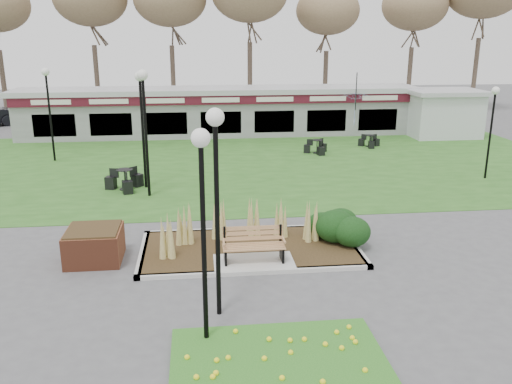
{
  "coord_description": "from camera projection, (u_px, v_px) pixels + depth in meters",
  "views": [
    {
      "loc": [
        -1.45,
        -13.51,
        6.2
      ],
      "look_at": [
        0.27,
        2.0,
        1.56
      ],
      "focal_mm": 38.0,
      "sensor_mm": 36.0,
      "label": 1
    }
  ],
  "objects": [
    {
      "name": "lamp_post_far_right",
      "position": [
        493.0,
        112.0,
        22.93
      ],
      "size": [
        0.33,
        0.33,
        3.99
      ],
      "color": "black",
      "rests_on": "ground"
    },
    {
      "name": "bistro_set_b",
      "position": [
        125.0,
        183.0,
        21.96
      ],
      "size": [
        1.54,
        1.53,
        0.84
      ],
      "color": "black",
      "rests_on": "ground"
    },
    {
      "name": "brick_planter",
      "position": [
        94.0,
        244.0,
        15.14
      ],
      "size": [
        1.5,
        1.5,
        0.95
      ],
      "color": "brown",
      "rests_on": "ground"
    },
    {
      "name": "flower_bed",
      "position": [
        280.0,
        364.0,
        10.39
      ],
      "size": [
        4.2,
        3.0,
        0.16
      ],
      "color": "#24681D",
      "rests_on": "ground"
    },
    {
      "name": "lawn",
      "position": [
        228.0,
        164.0,
        26.22
      ],
      "size": [
        34.0,
        16.0,
        0.02
      ],
      "primitive_type": "cube",
      "color": "#2A5C1D",
      "rests_on": "ground"
    },
    {
      "name": "lamp_post_near_left",
      "position": [
        202.0,
        191.0,
        10.38
      ],
      "size": [
        0.37,
        0.37,
        4.48
      ],
      "color": "black",
      "rests_on": "ground"
    },
    {
      "name": "ground",
      "position": [
        254.0,
        268.0,
        14.79
      ],
      "size": [
        100.0,
        100.0,
        0.0
      ],
      "primitive_type": "plane",
      "color": "#515154",
      "rests_on": "ground"
    },
    {
      "name": "lamp_post_far_left",
      "position": [
        48.0,
        94.0,
        26.04
      ],
      "size": [
        0.38,
        0.38,
        4.54
      ],
      "color": "black",
      "rests_on": "ground"
    },
    {
      "name": "service_hut",
      "position": [
        443.0,
        113.0,
        32.95
      ],
      "size": [
        4.4,
        3.4,
        2.83
      ],
      "color": "silver",
      "rests_on": "ground"
    },
    {
      "name": "food_pavilion",
      "position": [
        220.0,
        111.0,
        33.39
      ],
      "size": [
        24.6,
        3.4,
        2.9
      ],
      "color": "gray",
      "rests_on": "ground"
    },
    {
      "name": "park_bench",
      "position": [
        253.0,
        244.0,
        14.86
      ],
      "size": [
        1.7,
        0.66,
        0.93
      ],
      "color": "#A46C4A",
      "rests_on": "ground"
    },
    {
      "name": "lamp_post_near_right",
      "position": [
        216.0,
        168.0,
        11.41
      ],
      "size": [
        0.39,
        0.39,
        4.7
      ],
      "color": "black",
      "rests_on": "ground"
    },
    {
      "name": "bistro_set_c",
      "position": [
        370.0,
        143.0,
        30.14
      ],
      "size": [
        1.22,
        1.13,
        0.65
      ],
      "color": "black",
      "rests_on": "ground"
    },
    {
      "name": "bistro_set_d",
      "position": [
        317.0,
        149.0,
        28.53
      ],
      "size": [
        1.32,
        1.27,
        0.71
      ],
      "color": "black",
      "rests_on": "ground"
    },
    {
      "name": "lamp_post_mid_right",
      "position": [
        144.0,
        105.0,
        20.22
      ],
      "size": [
        0.4,
        0.4,
        4.86
      ],
      "color": "black",
      "rests_on": "ground"
    },
    {
      "name": "patio_umbrella",
      "position": [
        355.0,
        109.0,
        32.28
      ],
      "size": [
        2.59,
        2.63,
        2.78
      ],
      "color": "black",
      "rests_on": "ground"
    },
    {
      "name": "tree_backdrop",
      "position": [
        213.0,
        0.0,
        39.08
      ],
      "size": [
        47.24,
        5.24,
        10.36
      ],
      "color": "#47382B",
      "rests_on": "ground"
    },
    {
      "name": "planting_bed",
      "position": [
        292.0,
        236.0,
        16.11
      ],
      "size": [
        6.75,
        3.4,
        1.27
      ],
      "color": "#2F2312",
      "rests_on": "ground"
    },
    {
      "name": "lamp_post_mid_left",
      "position": [
        141.0,
        104.0,
        21.4
      ],
      "size": [
        0.39,
        0.39,
        4.72
      ],
      "color": "black",
      "rests_on": "ground"
    }
  ]
}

